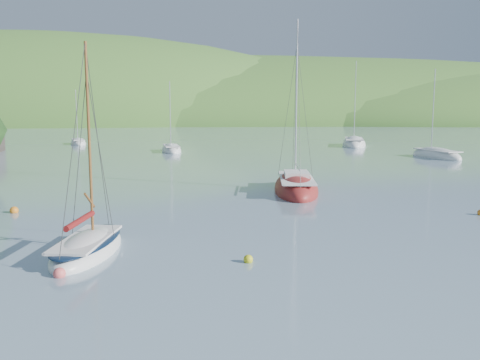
{
  "coord_description": "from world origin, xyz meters",
  "views": [
    {
      "loc": [
        0.3,
        -19.26,
        6.22
      ],
      "look_at": [
        1.66,
        8.0,
        2.23
      ],
      "focal_mm": 40.0,
      "sensor_mm": 36.0,
      "label": 1
    }
  ],
  "objects_px": {
    "sloop_red": "(296,189)",
    "distant_sloop_a": "(171,150)",
    "distant_sloop_b": "(354,144)",
    "distant_sloop_d": "(436,156)",
    "daysailer_white": "(88,248)",
    "distant_sloop_c": "(78,143)"
  },
  "relations": [
    {
      "from": "sloop_red",
      "to": "distant_sloop_a",
      "type": "xyz_separation_m",
      "value": [
        -11.07,
        31.23,
        -0.06
      ]
    },
    {
      "from": "sloop_red",
      "to": "distant_sloop_c",
      "type": "bearing_deg",
      "value": 125.5
    },
    {
      "from": "sloop_red",
      "to": "distant_sloop_a",
      "type": "distance_m",
      "value": 33.14
    },
    {
      "from": "daysailer_white",
      "to": "distant_sloop_a",
      "type": "xyz_separation_m",
      "value": [
        -0.07,
        46.06,
        -0.04
      ]
    },
    {
      "from": "distant_sloop_c",
      "to": "distant_sloop_d",
      "type": "xyz_separation_m",
      "value": [
        45.29,
        -21.96,
        0.02
      ]
    },
    {
      "from": "distant_sloop_d",
      "to": "sloop_red",
      "type": "bearing_deg",
      "value": -147.79
    },
    {
      "from": "daysailer_white",
      "to": "distant_sloop_c",
      "type": "bearing_deg",
      "value": 110.67
    },
    {
      "from": "distant_sloop_a",
      "to": "distant_sloop_d",
      "type": "relative_size",
      "value": 0.89
    },
    {
      "from": "sloop_red",
      "to": "distant_sloop_a",
      "type": "bearing_deg",
      "value": 114.61
    },
    {
      "from": "daysailer_white",
      "to": "sloop_red",
      "type": "bearing_deg",
      "value": 59.9
    },
    {
      "from": "distant_sloop_c",
      "to": "distant_sloop_b",
      "type": "bearing_deg",
      "value": -25.32
    },
    {
      "from": "sloop_red",
      "to": "distant_sloop_d",
      "type": "distance_m",
      "value": 29.46
    },
    {
      "from": "distant_sloop_a",
      "to": "distant_sloop_b",
      "type": "distance_m",
      "value": 26.67
    },
    {
      "from": "sloop_red",
      "to": "distant_sloop_d",
      "type": "height_order",
      "value": "sloop_red"
    },
    {
      "from": "daysailer_white",
      "to": "distant_sloop_b",
      "type": "height_order",
      "value": "distant_sloop_b"
    },
    {
      "from": "distant_sloop_b",
      "to": "sloop_red",
      "type": "bearing_deg",
      "value": -97.39
    },
    {
      "from": "daysailer_white",
      "to": "distant_sloop_d",
      "type": "distance_m",
      "value": 47.89
    },
    {
      "from": "distant_sloop_a",
      "to": "distant_sloop_b",
      "type": "bearing_deg",
      "value": 7.44
    },
    {
      "from": "distant_sloop_c",
      "to": "distant_sloop_d",
      "type": "distance_m",
      "value": 50.33
    },
    {
      "from": "distant_sloop_d",
      "to": "distant_sloop_b",
      "type": "bearing_deg",
      "value": 89.71
    },
    {
      "from": "sloop_red",
      "to": "distant_sloop_a",
      "type": "relative_size",
      "value": 1.34
    },
    {
      "from": "distant_sloop_b",
      "to": "distant_sloop_d",
      "type": "bearing_deg",
      "value": -60.72
    }
  ]
}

